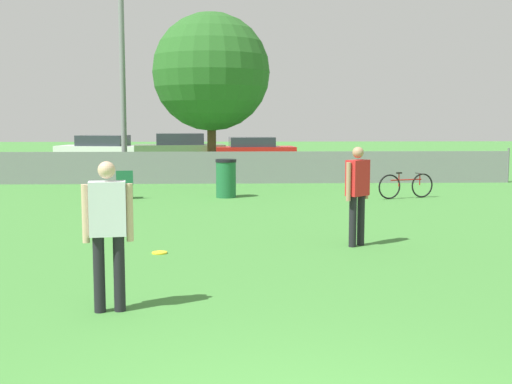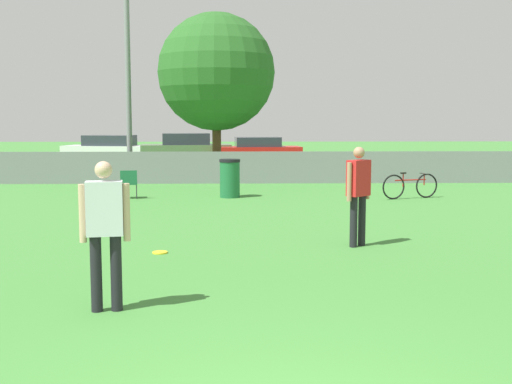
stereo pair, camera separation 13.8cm
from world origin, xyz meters
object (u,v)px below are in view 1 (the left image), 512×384
object	(u,v)px
tree_near_pole	(211,72)
parked_car_red	(252,150)
player_defender_red	(357,189)
player_receiver_white	(108,226)
light_pole	(122,29)
bicycle_sideline	(406,186)
folding_chair_sideline	(125,182)
trash_bin	(226,178)
frisbee_disc	(160,253)
parked_car_white	(103,150)
parked_car_olive	(180,149)

from	to	relation	value
tree_near_pole	parked_car_red	world-z (taller)	tree_near_pole
player_defender_red	player_receiver_white	bearing A→B (deg)	-174.34
light_pole	player_receiver_white	xyz separation A→B (m)	(2.51, -16.35, -4.41)
tree_near_pole	bicycle_sideline	bearing A→B (deg)	-46.39
folding_chair_sideline	trash_bin	distance (m)	2.81
frisbee_disc	bicycle_sideline	bearing A→B (deg)	49.88
tree_near_pole	frisbee_disc	world-z (taller)	tree_near_pole
light_pole	player_receiver_white	size ratio (longest dim) A/B	5.37
frisbee_disc	folding_chair_sideline	size ratio (longest dim) A/B	0.32
folding_chair_sideline	tree_near_pole	bearing A→B (deg)	-120.10
light_pole	parked_car_red	size ratio (longest dim) A/B	2.12
folding_chair_sideline	parked_car_white	size ratio (longest dim) A/B	0.17
player_receiver_white	trash_bin	distance (m)	10.88
tree_near_pole	parked_car_white	size ratio (longest dim) A/B	1.26
tree_near_pole	trash_bin	distance (m)	6.41
light_pole	parked_car_white	xyz separation A→B (m)	(-2.55, 9.02, -4.73)
player_receiver_white	parked_car_olive	world-z (taller)	player_receiver_white
light_pole	parked_car_olive	bearing A→B (deg)	81.45
player_receiver_white	frisbee_disc	world-z (taller)	player_receiver_white
light_pole	player_defender_red	size ratio (longest dim) A/B	5.37
parked_car_red	tree_near_pole	bearing A→B (deg)	-106.12
tree_near_pole	trash_bin	world-z (taller)	tree_near_pole
player_defender_red	bicycle_sideline	distance (m)	7.23
parked_car_olive	trash_bin	bearing A→B (deg)	-87.12
trash_bin	folding_chair_sideline	bearing A→B (deg)	-175.32
bicycle_sideline	trash_bin	bearing A→B (deg)	157.67
light_pole	folding_chair_sideline	bearing A→B (deg)	-80.65
folding_chair_sideline	frisbee_disc	bearing A→B (deg)	94.94
tree_near_pole	player_defender_red	xyz separation A→B (m)	(2.89, -12.54, -2.89)
tree_near_pole	light_pole	bearing A→B (deg)	178.07
light_pole	parked_car_olive	xyz separation A→B (m)	(1.31, 8.74, -4.69)
folding_chair_sideline	trash_bin	world-z (taller)	trash_bin
parked_car_white	frisbee_disc	bearing A→B (deg)	-66.20
light_pole	tree_near_pole	size ratio (longest dim) A/B	1.54
parked_car_white	tree_near_pole	bearing A→B (deg)	-47.40
bicycle_sideline	parked_car_olive	xyz separation A→B (m)	(-7.46, 14.71, 0.36)
player_defender_red	parked_car_red	size ratio (longest dim) A/B	0.40
frisbee_disc	parked_car_white	world-z (taller)	parked_car_white
parked_car_white	parked_car_red	xyz separation A→B (m)	(7.46, -0.72, -0.02)
parked_car_olive	parked_car_white	bearing A→B (deg)	169.11
player_receiver_white	parked_car_red	world-z (taller)	player_receiver_white
player_defender_red	frisbee_disc	world-z (taller)	player_defender_red
player_defender_red	player_receiver_white	size ratio (longest dim) A/B	1.00
player_receiver_white	light_pole	bearing A→B (deg)	89.82
folding_chair_sideline	parked_car_white	bearing A→B (deg)	-85.25
light_pole	trash_bin	world-z (taller)	light_pole
folding_chair_sideline	parked_car_white	xyz separation A→B (m)	(-3.50, 14.79, 0.21)
trash_bin	parked_car_white	xyz separation A→B (m)	(-6.30, 14.57, 0.14)
light_pole	folding_chair_sideline	size ratio (longest dim) A/B	11.63
trash_bin	parked_car_olive	size ratio (longest dim) A/B	0.23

